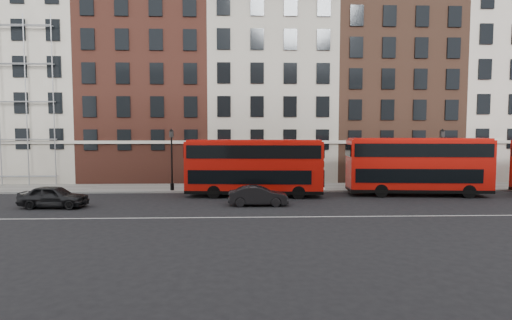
{
  "coord_description": "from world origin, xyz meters",
  "views": [
    {
      "loc": [
        -3.08,
        -25.9,
        5.16
      ],
      "look_at": [
        -1.99,
        5.0,
        3.0
      ],
      "focal_mm": 28.0,
      "sensor_mm": 36.0,
      "label": 1
    }
  ],
  "objects_px": {
    "bus_b": "(254,166)",
    "car_rear": "(54,196)",
    "car_front": "(258,196)",
    "bus_c": "(417,165)"
  },
  "relations": [
    {
      "from": "bus_b",
      "to": "car_rear",
      "type": "height_order",
      "value": "bus_b"
    },
    {
      "from": "car_rear",
      "to": "car_front",
      "type": "height_order",
      "value": "car_rear"
    },
    {
      "from": "bus_c",
      "to": "car_front",
      "type": "relative_size",
      "value": 2.71
    },
    {
      "from": "bus_b",
      "to": "bus_c",
      "type": "distance_m",
      "value": 13.28
    },
    {
      "from": "bus_b",
      "to": "car_rear",
      "type": "distance_m",
      "value": 14.56
    },
    {
      "from": "car_rear",
      "to": "bus_c",
      "type": "bearing_deg",
      "value": -77.58
    },
    {
      "from": "car_rear",
      "to": "car_front",
      "type": "bearing_deg",
      "value": -85.32
    },
    {
      "from": "bus_c",
      "to": "car_front",
      "type": "bearing_deg",
      "value": -158.16
    },
    {
      "from": "bus_b",
      "to": "bus_c",
      "type": "relative_size",
      "value": 0.97
    },
    {
      "from": "bus_c",
      "to": "car_rear",
      "type": "xyz_separation_m",
      "value": [
        -27.09,
        -4.3,
        -1.75
      ]
    }
  ]
}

